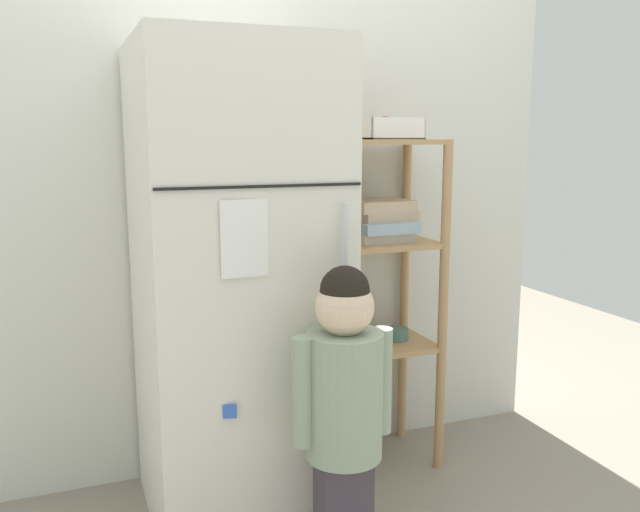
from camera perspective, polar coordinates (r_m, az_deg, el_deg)
ground_plane at (r=2.55m, az=-2.30°, el=-20.00°), size 6.00×6.00×0.00m
kitchen_wall_back at (r=2.58m, az=-5.23°, el=4.65°), size 2.46×0.03×2.07m
refrigerator at (r=2.23m, az=-7.20°, el=-2.78°), size 0.60×0.69×1.57m
child_standing at (r=1.92m, az=1.92°, el=-11.66°), size 0.30×0.22×0.93m
pantry_shelf_unit at (r=2.58m, az=5.18°, el=-0.56°), size 0.40×0.34×1.27m
fruit_bin at (r=2.54m, az=5.77°, el=10.66°), size 0.22×0.16×0.09m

